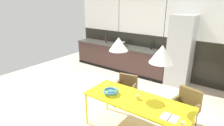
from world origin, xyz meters
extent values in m
plane|color=beige|center=(0.00, 0.00, 0.00)|extent=(8.50, 8.50, 0.00)
cube|color=black|center=(0.00, 2.93, 0.67)|extent=(6.54, 0.12, 1.35)
cube|color=white|center=(0.00, 2.93, 2.02)|extent=(6.54, 0.12, 1.35)
cube|color=#412C28|center=(-1.32, 2.57, 0.44)|extent=(3.60, 0.60, 0.87)
cube|color=#393831|center=(-1.32, 2.57, 0.89)|extent=(3.63, 0.63, 0.04)
cube|color=black|center=(-1.32, 2.26, 0.05)|extent=(3.60, 0.01, 0.10)
cube|color=#ADAFB2|center=(0.84, 2.57, 1.05)|extent=(0.66, 0.60, 2.09)
cube|color=gold|center=(0.89, -0.16, 0.72)|extent=(2.00, 0.77, 0.03)
cylinder|color=gold|center=(-0.06, 0.19, 0.35)|extent=(0.04, 0.04, 0.71)
cylinder|color=yellow|center=(-0.06, -0.50, 0.35)|extent=(0.04, 0.04, 0.71)
cube|color=brown|center=(0.19, 0.58, 0.41)|extent=(0.56, 0.54, 0.06)
cube|color=brown|center=(0.15, 0.78, 0.60)|extent=(0.46, 0.16, 0.30)
cube|color=brown|center=(0.41, 0.62, 0.51)|extent=(0.13, 0.42, 0.14)
cube|color=brown|center=(-0.03, 0.54, 0.51)|extent=(0.13, 0.42, 0.14)
cylinder|color=black|center=(0.42, 0.43, 0.19)|extent=(0.02, 0.02, 0.38)
cylinder|color=black|center=(0.03, 0.36, 0.19)|extent=(0.02, 0.02, 0.38)
cylinder|color=black|center=(0.35, 0.80, 0.19)|extent=(0.02, 0.02, 0.38)
cylinder|color=black|center=(-0.04, 0.73, 0.19)|extent=(0.02, 0.02, 0.38)
cylinder|color=black|center=(0.39, 0.62, 0.01)|extent=(0.09, 0.41, 0.02)
cylinder|color=black|center=(-0.01, 0.54, 0.01)|extent=(0.09, 0.41, 0.02)
cube|color=brown|center=(1.58, 0.54, 0.42)|extent=(0.57, 0.56, 0.06)
cube|color=brown|center=(1.63, 0.74, 0.63)|extent=(0.46, 0.18, 0.37)
cube|color=brown|center=(1.80, 0.49, 0.52)|extent=(0.14, 0.41, 0.14)
cube|color=brown|center=(1.37, 0.59, 0.52)|extent=(0.14, 0.41, 0.14)
cylinder|color=black|center=(1.35, 0.40, 0.20)|extent=(0.02, 0.02, 0.39)
cylinder|color=black|center=(1.82, 0.68, 0.20)|extent=(0.02, 0.02, 0.39)
cylinder|color=black|center=(1.43, 0.77, 0.20)|extent=(0.02, 0.02, 0.39)
cylinder|color=black|center=(1.39, 0.59, 0.01)|extent=(0.11, 0.41, 0.02)
cylinder|color=#33607F|center=(0.38, -0.26, 0.78)|extent=(0.14, 0.14, 0.08)
torus|color=#2C677B|center=(0.38, -0.26, 0.80)|extent=(0.31, 0.31, 0.05)
cube|color=white|center=(1.51, -0.34, 0.75)|extent=(0.13, 0.22, 0.01)
cube|color=white|center=(1.64, -0.34, 0.75)|extent=(0.13, 0.22, 0.01)
cube|color=#262628|center=(1.58, -0.34, 0.75)|extent=(0.01, 0.22, 0.00)
cylinder|color=gold|center=(1.80, -0.45, 0.79)|extent=(0.09, 0.09, 0.10)
torus|color=gold|center=(1.86, -0.45, 0.79)|extent=(0.07, 0.01, 0.07)
cylinder|color=gold|center=(0.90, -0.14, 0.79)|extent=(0.07, 0.07, 0.09)
torus|color=gold|center=(0.95, -0.14, 0.79)|extent=(0.06, 0.01, 0.06)
cylinder|color=black|center=(-1.23, 2.55, 0.98)|extent=(0.27, 0.27, 0.12)
cylinder|color=gray|center=(-1.23, 2.55, 1.05)|extent=(0.28, 0.28, 0.01)
sphere|color=black|center=(-1.23, 2.55, 1.06)|extent=(0.02, 0.02, 0.02)
cylinder|color=black|center=(-0.18, 2.75, 1.02)|extent=(0.06, 0.06, 0.21)
cylinder|color=black|center=(-0.18, 2.75, 1.16)|extent=(0.03, 0.03, 0.07)
cylinder|color=maroon|center=(-2.01, 2.65, 1.01)|extent=(0.06, 0.06, 0.19)
cylinder|color=maroon|center=(-2.01, 2.65, 1.14)|extent=(0.03, 0.03, 0.08)
cylinder|color=black|center=(0.49, -0.18, 2.26)|extent=(0.01, 0.01, 0.79)
cone|color=silver|center=(0.49, -0.18, 1.74)|extent=(0.35, 0.35, 0.24)
cylinder|color=black|center=(1.29, -0.15, 2.24)|extent=(0.01, 0.01, 0.82)
cone|color=silver|center=(1.29, -0.15, 1.69)|extent=(0.39, 0.39, 0.29)
camera|label=1|loc=(2.29, -2.84, 2.50)|focal=29.58mm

